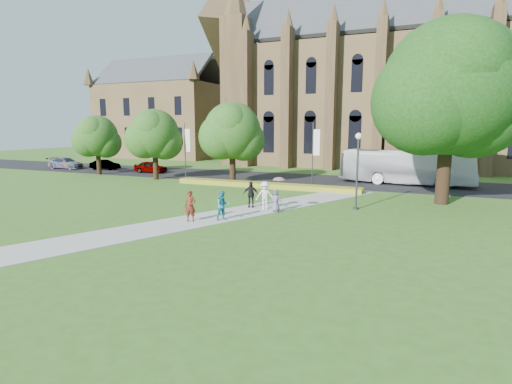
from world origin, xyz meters
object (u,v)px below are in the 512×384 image
at_px(streetlamp, 358,162).
at_px(car_0, 151,167).
at_px(tour_coach, 406,167).
at_px(pedestrian_0, 190,206).
at_px(large_tree, 450,88).
at_px(car_1, 105,165).
at_px(car_2, 66,163).

relative_size(streetlamp, car_0, 1.26).
distance_m(tour_coach, car_0, 29.49).
bearing_deg(pedestrian_0, large_tree, 23.60).
distance_m(large_tree, car_0, 34.19).
relative_size(streetlamp, tour_coach, 0.42).
relative_size(tour_coach, pedestrian_0, 6.76).
height_order(large_tree, tour_coach, large_tree).
xyz_separation_m(car_1, pedestrian_0, (26.12, -20.42, 0.31)).
relative_size(streetlamp, car_2, 1.03).
height_order(car_0, pedestrian_0, pedestrian_0).
bearing_deg(car_0, car_2, 91.70).
distance_m(streetlamp, car_1, 36.99).
bearing_deg(car_1, car_2, 90.62).
xyz_separation_m(car_0, car_2, (-13.64, -0.57, 0.03)).
distance_m(car_0, car_2, 13.65).
xyz_separation_m(streetlamp, tour_coach, (2.52, 14.00, -1.53)).
bearing_deg(tour_coach, car_0, 97.79).
bearing_deg(car_2, streetlamp, -108.76).
xyz_separation_m(car_1, car_2, (-5.92, -1.03, 0.10)).
xyz_separation_m(streetlamp, car_2, (-40.54, 11.72, -2.54)).
bearing_deg(large_tree, streetlamp, -140.71).
bearing_deg(car_2, large_tree, -101.55).
xyz_separation_m(car_0, pedestrian_0, (18.40, -19.96, 0.24)).
xyz_separation_m(tour_coach, car_1, (-37.14, -1.26, -1.11)).
height_order(tour_coach, car_0, tour_coach).
xyz_separation_m(tour_coach, car_2, (-43.06, -2.28, -1.02)).
distance_m(tour_coach, car_1, 37.18).
xyz_separation_m(car_0, car_1, (-7.72, 0.46, -0.07)).
xyz_separation_m(streetlamp, car_0, (-26.91, 12.29, -2.57)).
xyz_separation_m(car_2, pedestrian_0, (32.04, -19.39, 0.21)).
bearing_deg(car_1, large_tree, -110.84).
bearing_deg(large_tree, car_2, 171.09).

